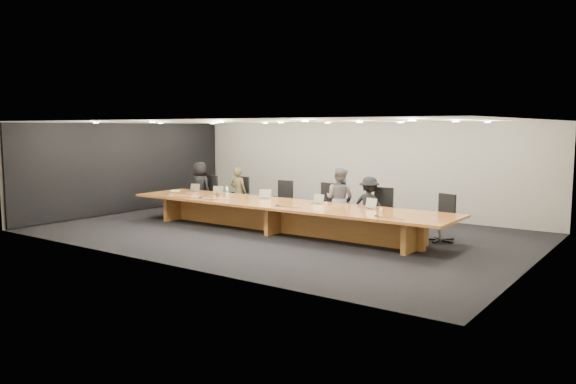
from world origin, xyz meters
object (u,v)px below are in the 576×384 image
at_px(chair_left, 237,196).
at_px(laptop_d, 316,199).
at_px(person_b, 238,192).
at_px(av_box, 171,194).
at_px(chair_mid_right, 322,205).
at_px(laptop_b, 216,190).
at_px(laptop_c, 264,194).
at_px(laptop_e, 368,203).
at_px(person_d, 369,205).
at_px(mic_center, 278,205).
at_px(conference_table, 281,212).
at_px(chair_mid_left, 281,201).
at_px(water_bottle, 227,191).
at_px(person_a, 200,187).
at_px(amber_mug, 218,194).
at_px(laptop_a, 193,188).
at_px(chair_far_left, 206,194).
at_px(mic_right, 376,216).
at_px(paper_cup_far, 381,210).
at_px(chair_far_right, 440,218).
at_px(chair_right, 380,211).
at_px(person_c, 340,199).

bearing_deg(chair_left, laptop_d, -9.20).
relative_size(person_b, av_box, 8.27).
distance_m(chair_mid_right, av_box, 4.37).
height_order(laptop_b, av_box, laptop_b).
xyz_separation_m(laptop_c, laptop_e, (3.12, -0.04, 0.00)).
height_order(person_d, mic_center, person_d).
relative_size(conference_table, mic_center, 72.54).
relative_size(chair_mid_left, water_bottle, 4.70).
bearing_deg(chair_mid_left, person_b, -179.06).
distance_m(laptop_b, laptop_c, 1.65).
relative_size(person_a, amber_mug, 15.35).
bearing_deg(laptop_a, chair_far_left, 101.70).
xyz_separation_m(person_d, water_bottle, (-3.96, -0.87, 0.16)).
bearing_deg(laptop_c, amber_mug, 171.24).
bearing_deg(water_bottle, mic_right, -9.15).
height_order(chair_left, laptop_b, chair_left).
bearing_deg(chair_mid_left, chair_far_left, 178.78).
relative_size(person_b, laptop_e, 4.52).
distance_m(person_a, person_b, 1.54).
relative_size(chair_far_left, laptop_b, 3.76).
relative_size(conference_table, paper_cup_far, 94.29).
height_order(chair_mid_right, chair_far_right, chair_mid_right).
height_order(person_d, av_box, person_d).
bearing_deg(conference_table, mic_center, -63.23).
bearing_deg(chair_right, laptop_c, -170.12).
bearing_deg(av_box, person_d, 39.04).
xyz_separation_m(person_a, laptop_e, (6.29, -0.87, 0.09)).
height_order(person_b, laptop_e, person_b).
xyz_separation_m(conference_table, laptop_d, (0.81, 0.37, 0.35)).
bearing_deg(person_a, mic_right, 166.12).
distance_m(chair_far_left, chair_left, 1.24).
distance_m(chair_mid_left, chair_mid_right, 1.47).
bearing_deg(laptop_a, laptop_e, -7.63).
distance_m(person_c, laptop_a, 4.62).
height_order(chair_mid_left, chair_far_right, chair_mid_left).
bearing_deg(chair_far_right, person_c, -158.91).
relative_size(laptop_e, paper_cup_far, 3.42).
bearing_deg(person_d, laptop_b, 9.20).
height_order(person_c, av_box, person_c).
relative_size(person_d, laptop_a, 4.51).
bearing_deg(laptop_b, laptop_c, -12.25).
height_order(chair_left, mic_center, chair_left).
relative_size(chair_far_left, laptop_a, 3.74).
bearing_deg(person_a, chair_mid_right, 179.59).
height_order(chair_mid_right, laptop_d, chair_mid_right).
bearing_deg(laptop_d, av_box, -164.65).
xyz_separation_m(chair_mid_left, laptop_a, (-2.54, -0.93, 0.29)).
distance_m(laptop_e, paper_cup_far, 0.57).
xyz_separation_m(chair_right, laptop_a, (-5.67, -0.83, 0.29)).
bearing_deg(av_box, chair_left, 82.74).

